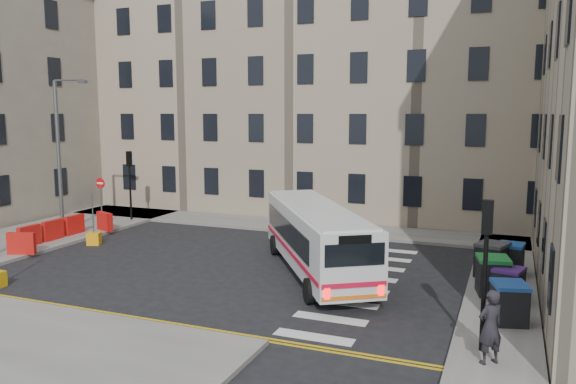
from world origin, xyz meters
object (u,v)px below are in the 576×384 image
Objects in this scene: wheelie_bin_a at (509,303)px; bollard_yellow at (94,239)px; wheelie_bin_d at (492,259)px; wheelie_bin_c at (493,275)px; streetlamp at (59,154)px; wheelie_bin_b at (508,284)px; bus at (316,236)px; wheelie_bin_e at (510,258)px; pedestrian at (490,327)px.

wheelie_bin_a is 19.67m from bollard_yellow.
wheelie_bin_c is at bearing -68.10° from wheelie_bin_d.
bollard_yellow is at bearing 153.18° from wheelie_bin_a.
streetlamp is 6.54× the size of wheelie_bin_b.
wheelie_bin_d is (-0.11, 2.30, -0.00)m from wheelie_bin_c.
bus is 7.69× the size of wheelie_bin_b.
streetlamp is at bearing -169.83° from wheelie_bin_e.
streetlamp is at bearing 160.30° from bollard_yellow.
wheelie_bin_a is 2.15m from wheelie_bin_b.
bus is at bearing -84.05° from pedestrian.
wheelie_bin_a is at bearing -138.50° from pedestrian.
wheelie_bin_c is at bearing -3.90° from bollard_yellow.
streetlamp is 22.69m from wheelie_bin_b.
wheelie_bin_e is at bearing -15.05° from bus.
wheelie_bin_e reaches higher than wheelie_bin_b.
wheelie_bin_b is 1.01× the size of wheelie_bin_e.
wheelie_bin_a is 0.69× the size of pedestrian.
bus is at bearing -146.53° from wheelie_bin_d.
wheelie_bin_e is (7.36, 2.42, -0.81)m from bus.
wheelie_bin_d is at bearing 81.26° from wheelie_bin_c.
wheelie_bin_c is 0.72× the size of pedestrian.
wheelie_bin_a is 0.96× the size of wheelie_bin_c.
wheelie_bin_b is at bearing -134.96° from pedestrian.
pedestrian is (0.24, -8.22, 0.30)m from wheelie_bin_d.
streetlamp is 21.86m from wheelie_bin_d.
streetlamp is at bearing 140.04° from bus.
wheelie_bin_c is (-0.57, 2.70, 0.05)m from wheelie_bin_a.
bollard_yellow is at bearing -166.38° from wheelie_bin_e.
bus is 6.43× the size of wheelie_bin_d.
bus is 11.98m from bollard_yellow.
streetlamp is 5.14m from bollard_yellow.
bollard_yellow is (3.00, -1.07, -4.04)m from streetlamp.
pedestrian reaches higher than wheelie_bin_a.
pedestrian is (-0.39, -5.37, 0.40)m from wheelie_bin_b.
wheelie_bin_b is at bearing 75.99° from wheelie_bin_a.
bus is 8.10m from wheelie_bin_a.
pedestrian is at bearing -112.89° from wheelie_bin_a.
bus is 6.93m from wheelie_bin_d.
wheelie_bin_e is 8.96m from pedestrian.
wheelie_bin_c is at bearing -92.21° from wheelie_bin_e.
wheelie_bin_e is at bearing 5.20° from bollard_yellow.
pedestrian is at bearing -69.11° from wheelie_bin_d.
bus is 7.45m from wheelie_bin_b.
bus reaches higher than wheelie_bin_c.
wheelie_bin_b is at bearing -7.42° from streetlamp.
wheelie_bin_d is at bearing 118.76° from wheelie_bin_b.
bus reaches higher than bollard_yellow.
pedestrian is (21.82, -8.26, -3.22)m from streetlamp.
wheelie_bin_e is at bearing 67.93° from wheelie_bin_c.
wheelie_bin_c is (-0.53, 0.55, 0.10)m from wheelie_bin_b.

